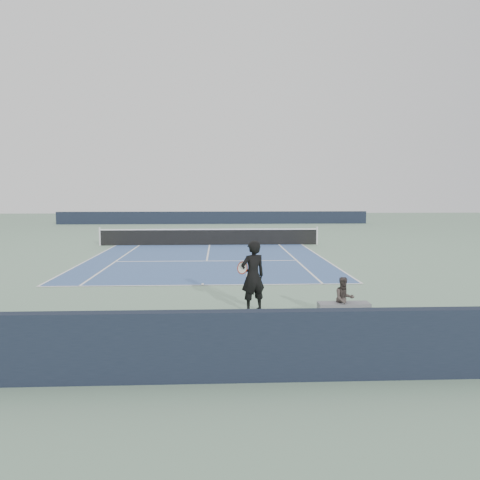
{
  "coord_description": "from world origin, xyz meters",
  "views": [
    {
      "loc": [
        0.58,
        -27.47,
        3.18
      ],
      "look_at": [
        1.46,
        -7.67,
        1.1
      ],
      "focal_mm": 35.0,
      "sensor_mm": 36.0,
      "label": 1
    }
  ],
  "objects_px": {
    "tennis_net": "(210,237)",
    "tennis_ball": "(266,315)",
    "tennis_player": "(253,276)",
    "spectator_bench": "(344,304)"
  },
  "relations": [
    {
      "from": "tennis_ball",
      "to": "spectator_bench",
      "type": "bearing_deg",
      "value": -9.99
    },
    {
      "from": "tennis_net",
      "to": "spectator_bench",
      "type": "distance_m",
      "value": 16.59
    },
    {
      "from": "tennis_player",
      "to": "tennis_ball",
      "type": "distance_m",
      "value": 1.08
    },
    {
      "from": "tennis_net",
      "to": "tennis_ball",
      "type": "height_order",
      "value": "tennis_net"
    },
    {
      "from": "tennis_player",
      "to": "spectator_bench",
      "type": "distance_m",
      "value": 2.44
    },
    {
      "from": "tennis_net",
      "to": "spectator_bench",
      "type": "xyz_separation_m",
      "value": [
        3.68,
        -16.18,
        -0.14
      ]
    },
    {
      "from": "tennis_ball",
      "to": "tennis_player",
      "type": "bearing_deg",
      "value": 121.83
    },
    {
      "from": "tennis_ball",
      "to": "spectator_bench",
      "type": "distance_m",
      "value": 1.97
    },
    {
      "from": "tennis_player",
      "to": "tennis_net",
      "type": "bearing_deg",
      "value": 95.43
    },
    {
      "from": "tennis_net",
      "to": "tennis_player",
      "type": "xyz_separation_m",
      "value": [
        1.46,
        -15.35,
        0.44
      ]
    }
  ]
}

